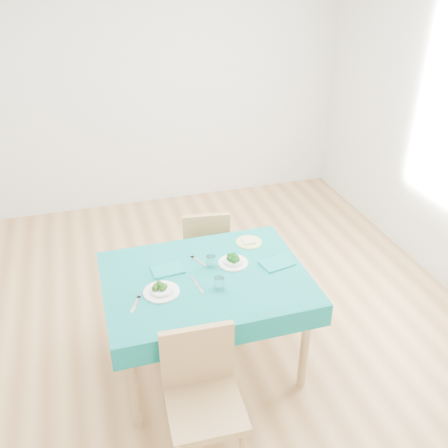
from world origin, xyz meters
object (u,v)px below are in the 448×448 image
object	(u,v)px
bowl_far	(233,260)
chair_near	(205,396)
table	(207,321)
bowl_near	(161,288)
chair_far	(204,246)
side_plate	(249,242)

from	to	relation	value
bowl_far	chair_near	bearing A→B (deg)	-116.76
table	bowl_near	xyz separation A→B (m)	(-0.31, -0.08, 0.41)
chair_far	side_plate	bearing A→B (deg)	120.28
table	bowl_near	world-z (taller)	bowl_near
table	chair_far	world-z (taller)	chair_far
table	chair_far	xyz separation A→B (m)	(0.21, 0.83, 0.09)
chair_near	chair_far	size ratio (longest dim) A/B	1.14
table	chair_near	world-z (taller)	chair_near
chair_near	bowl_far	size ratio (longest dim) A/B	5.12
chair_far	table	bearing A→B (deg)	83.77
chair_near	bowl_near	size ratio (longest dim) A/B	4.60
chair_far	side_plate	xyz separation A→B (m)	(0.21, -0.51, 0.30)
table	chair_near	size ratio (longest dim) A/B	1.27
table	bowl_near	distance (m)	0.53
table	side_plate	bearing A→B (deg)	38.04
bowl_far	side_plate	xyz separation A→B (m)	(0.19, 0.23, -0.03)
chair_near	bowl_far	bearing A→B (deg)	65.90
chair_near	bowl_near	world-z (taller)	chair_near
table	chair_far	distance (m)	0.86
table	chair_far	size ratio (longest dim) A/B	1.44
bowl_near	bowl_far	size ratio (longest dim) A/B	1.11
chair_near	side_plate	world-z (taller)	chair_near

